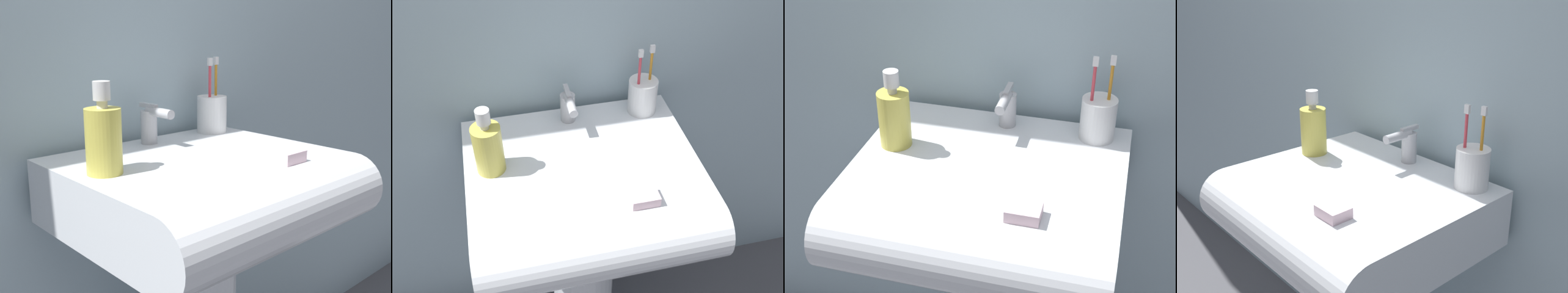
{
  "view_description": "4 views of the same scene",
  "coord_description": "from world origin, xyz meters",
  "views": [
    {
      "loc": [
        -0.68,
        -0.75,
        1.11
      ],
      "look_at": [
        -0.01,
        -0.01,
        0.88
      ],
      "focal_mm": 45.0,
      "sensor_mm": 36.0,
      "label": 1
    },
    {
      "loc": [
        -0.18,
        -0.85,
        1.66
      ],
      "look_at": [
        0.01,
        -0.03,
        0.91
      ],
      "focal_mm": 45.0,
      "sensor_mm": 36.0,
      "label": 2
    },
    {
      "loc": [
        0.25,
        -1.01,
        1.53
      ],
      "look_at": [
        -0.01,
        -0.03,
        0.9
      ],
      "focal_mm": 55.0,
      "sensor_mm": 36.0,
      "label": 3
    },
    {
      "loc": [
        0.81,
        -0.69,
        1.33
      ],
      "look_at": [
        0.02,
        0.02,
        0.93
      ],
      "focal_mm": 45.0,
      "sensor_mm": 36.0,
      "label": 4
    }
  ],
  "objects": [
    {
      "name": "bar_soap",
      "position": [
        0.11,
        -0.16,
        0.86
      ],
      "size": [
        0.06,
        0.05,
        0.02
      ],
      "primitive_type": "cube",
      "color": "silver",
      "rests_on": "sink_basin"
    },
    {
      "name": "sink_basin",
      "position": [
        0.0,
        -0.05,
        0.78
      ],
      "size": [
        0.56,
        0.5,
        0.14
      ],
      "color": "white",
      "rests_on": "sink_pedestal"
    },
    {
      "name": "toothbrush_cup",
      "position": [
        0.2,
        0.16,
        0.9
      ],
      "size": [
        0.08,
        0.08,
        0.2
      ],
      "color": "white",
      "rests_on": "sink_basin"
    },
    {
      "name": "faucet",
      "position": [
        0.0,
        0.15,
        0.9
      ],
      "size": [
        0.04,
        0.11,
        0.1
      ],
      "color": "#B7B7BC",
      "rests_on": "sink_basin"
    },
    {
      "name": "soap_bottle",
      "position": [
        -0.21,
        0.02,
        0.92
      ],
      "size": [
        0.07,
        0.07,
        0.17
      ],
      "color": "gold",
      "rests_on": "sink_basin"
    }
  ]
}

